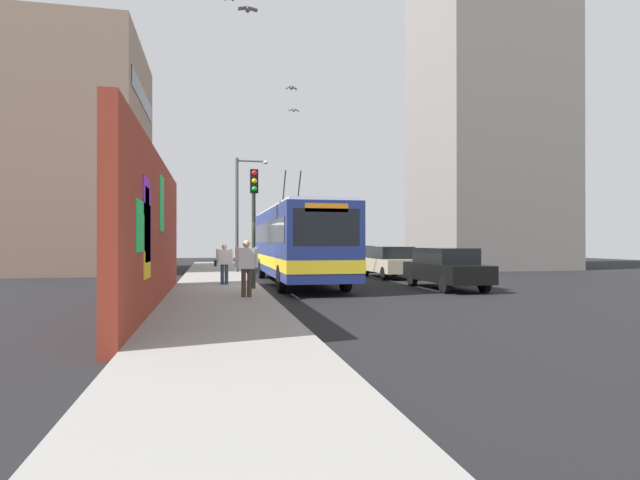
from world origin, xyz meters
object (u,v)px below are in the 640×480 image
(parked_car_dark_gray, at_px, (357,258))
(parked_car_black, at_px, (445,267))
(parked_car_champagne, at_px, (390,261))
(traffic_light, at_px, (254,208))
(parked_car_navy, at_px, (335,255))
(street_lamp, at_px, (241,206))
(pedestrian_midblock, at_px, (224,261))
(city_bus, at_px, (297,242))
(pedestrian_at_curb, at_px, (247,263))

(parked_car_dark_gray, bearing_deg, parked_car_black, -180.00)
(parked_car_champagne, bearing_deg, traffic_light, 130.35)
(parked_car_navy, relative_size, street_lamp, 0.73)
(pedestrian_midblock, height_order, street_lamp, street_lamp)
(city_bus, relative_size, parked_car_black, 2.55)
(parked_car_black, distance_m, traffic_light, 7.67)
(pedestrian_midblock, height_order, traffic_light, traffic_light)
(city_bus, xyz_separation_m, parked_car_black, (-3.57, -5.20, -0.99))
(parked_car_navy, height_order, street_lamp, street_lamp)
(parked_car_black, xyz_separation_m, parked_car_navy, (17.97, -0.00, 0.00))
(parked_car_navy, xyz_separation_m, pedestrian_midblock, (-15.86, 8.34, 0.23))
(parked_car_black, bearing_deg, traffic_light, 89.87)
(city_bus, bearing_deg, traffic_light, 148.79)
(parked_car_champagne, xyz_separation_m, pedestrian_at_curb, (-8.89, 7.78, 0.33))
(pedestrian_midblock, xyz_separation_m, street_lamp, (8.36, -1.10, 2.75))
(parked_car_dark_gray, xyz_separation_m, street_lamp, (-1.80, 7.24, 2.99))
(traffic_light, bearing_deg, city_bus, -31.21)
(parked_car_navy, distance_m, traffic_light, 19.52)
(parked_car_champagne, distance_m, parked_car_dark_gray, 6.02)
(parked_car_black, bearing_deg, parked_car_navy, -0.00)
(parked_car_navy, xyz_separation_m, pedestrian_at_curb, (-20.60, 7.78, 0.33))
(parked_car_navy, bearing_deg, pedestrian_at_curb, 159.30)
(parked_car_black, height_order, pedestrian_at_curb, pedestrian_at_curb)
(parked_car_champagne, distance_m, pedestrian_midblock, 9.32)
(city_bus, xyz_separation_m, parked_car_dark_gray, (8.71, -5.20, -1.00))
(pedestrian_at_curb, bearing_deg, parked_car_navy, -20.70)
(parked_car_dark_gray, bearing_deg, traffic_light, 149.06)
(city_bus, bearing_deg, parked_car_navy, -19.85)
(city_bus, relative_size, parked_car_dark_gray, 2.72)
(parked_car_black, height_order, parked_car_dark_gray, same)
(parked_car_navy, relative_size, pedestrian_midblock, 2.91)
(parked_car_champagne, relative_size, parked_car_dark_gray, 1.07)
(city_bus, height_order, parked_car_navy, city_bus)
(parked_car_champagne, xyz_separation_m, pedestrian_midblock, (-4.15, 8.34, 0.23))
(parked_car_champagne, bearing_deg, pedestrian_midblock, 116.44)
(parked_car_black, relative_size, street_lamp, 0.72)
(pedestrian_at_curb, bearing_deg, traffic_light, -9.31)
(parked_car_navy, distance_m, street_lamp, 10.84)
(parked_car_champagne, bearing_deg, pedestrian_at_curb, 138.79)
(parked_car_dark_gray, height_order, street_lamp, street_lamp)
(city_bus, bearing_deg, pedestrian_midblock, 114.83)
(parked_car_dark_gray, distance_m, pedestrian_at_curb, 16.82)
(parked_car_champagne, distance_m, parked_car_navy, 11.71)
(city_bus, xyz_separation_m, parked_car_navy, (14.41, -5.20, -0.99))
(parked_car_navy, relative_size, pedestrian_at_curb, 2.68)
(parked_car_navy, bearing_deg, parked_car_champagne, 180.00)
(city_bus, relative_size, pedestrian_midblock, 7.34)
(pedestrian_midblock, bearing_deg, city_bus, -65.17)
(parked_car_champagne, height_order, traffic_light, traffic_light)
(city_bus, distance_m, parked_car_black, 6.38)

